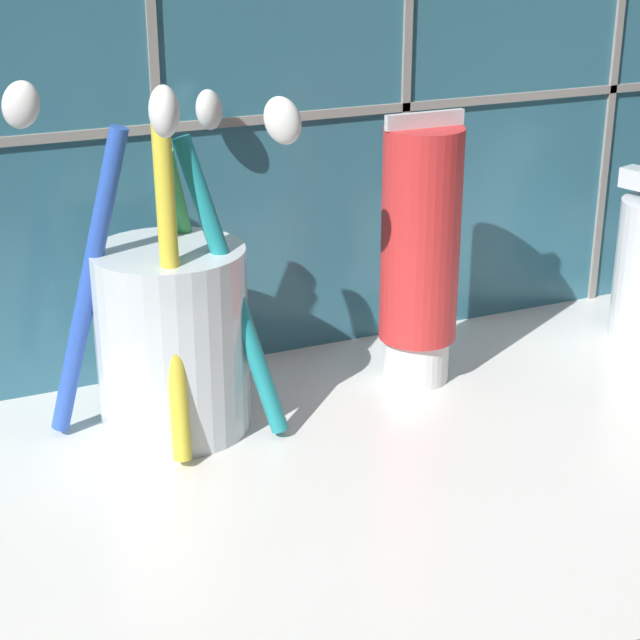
{
  "coord_description": "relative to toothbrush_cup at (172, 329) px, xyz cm",
  "views": [
    {
      "loc": [
        -28.05,
        -39.76,
        27.66
      ],
      "look_at": [
        -8.94,
        3.26,
        8.67
      ],
      "focal_mm": 60.0,
      "sensor_mm": 36.0,
      "label": 1
    }
  ],
  "objects": [
    {
      "name": "sink_counter",
      "position": [
        14.84,
        -8.13,
        -6.36
      ],
      "size": [
        58.89,
        30.35,
        2.0
      ],
      "primitive_type": "cube",
      "color": "silver",
      "rests_on": "ground"
    },
    {
      "name": "toothbrush_cup",
      "position": [
        0.0,
        0.0,
        0.0
      ],
      "size": [
        13.15,
        12.15,
        18.32
      ],
      "color": "silver",
      "rests_on": "sink_counter"
    },
    {
      "name": "tile_wall_backsplash",
      "position": [
        14.85,
        7.29,
        13.75
      ],
      "size": [
        68.89,
        1.72,
        42.21
      ],
      "color": "#336B7F",
      "rests_on": "ground"
    },
    {
      "name": "toothpaste_tube",
      "position": [
        13.98,
        0.03,
        2.11
      ],
      "size": [
        4.49,
        4.28,
        15.06
      ],
      "color": "white",
      "rests_on": "sink_counter"
    }
  ]
}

